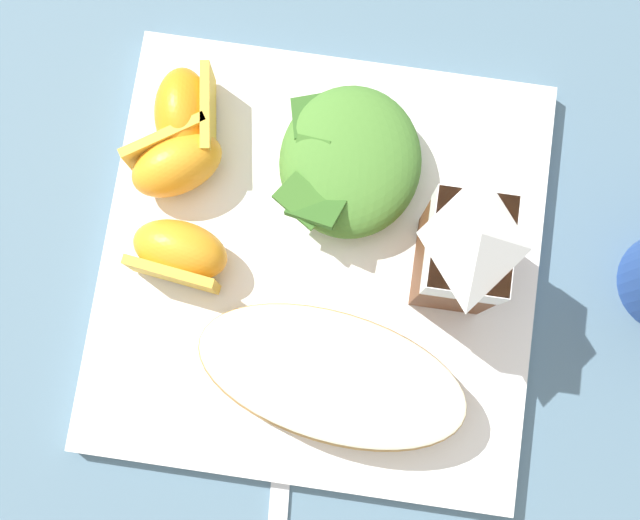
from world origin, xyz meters
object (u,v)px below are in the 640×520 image
at_px(white_plate, 320,264).
at_px(milk_carton, 464,251).
at_px(green_salad_pile, 349,162).
at_px(orange_wedge_middle, 176,162).
at_px(orange_wedge_front, 186,113).
at_px(cheesy_pizza_bread, 332,376).
at_px(orange_wedge_rear, 179,253).

bearing_deg(white_plate, milk_carton, 96.36).
height_order(green_salad_pile, orange_wedge_middle, green_salad_pile).
relative_size(green_salad_pile, orange_wedge_front, 1.55).
xyz_separation_m(green_salad_pile, orange_wedge_front, (-0.02, -0.11, -0.00)).
distance_m(white_plate, cheesy_pizza_bread, 0.08).
distance_m(white_plate, milk_carton, 0.11).
bearing_deg(white_plate, orange_wedge_middle, -115.55).
bearing_deg(cheesy_pizza_bread, green_salad_pile, -176.62).
xyz_separation_m(orange_wedge_front, orange_wedge_middle, (0.03, -0.00, 0.00)).
bearing_deg(milk_carton, orange_wedge_rear, -83.63).
bearing_deg(orange_wedge_rear, orange_wedge_middle, -167.90).
bearing_deg(orange_wedge_front, milk_carton, 68.48).
relative_size(orange_wedge_front, orange_wedge_middle, 0.93).
distance_m(milk_carton, orange_wedge_middle, 0.19).
height_order(cheesy_pizza_bread, orange_wedge_rear, orange_wedge_rear).
distance_m(milk_carton, orange_wedge_rear, 0.17).
bearing_deg(orange_wedge_middle, orange_wedge_rear, 12.10).
relative_size(cheesy_pizza_bread, orange_wedge_front, 2.75).
bearing_deg(orange_wedge_front, cheesy_pizza_bread, 37.43).
bearing_deg(white_plate, orange_wedge_front, -129.18).
bearing_deg(white_plate, orange_wedge_rear, -83.61).
relative_size(white_plate, cheesy_pizza_bread, 1.56).
distance_m(milk_carton, orange_wedge_front, 0.20).
height_order(white_plate, green_salad_pile, green_salad_pile).
bearing_deg(green_salad_pile, cheesy_pizza_bread, 3.38).
bearing_deg(orange_wedge_middle, cheesy_pizza_bread, 44.51).
bearing_deg(orange_wedge_front, green_salad_pile, 81.24).
bearing_deg(milk_carton, white_plate, -83.64).
xyz_separation_m(white_plate, cheesy_pizza_bread, (0.07, 0.02, 0.03)).
bearing_deg(orange_wedge_front, orange_wedge_rear, 7.25).
distance_m(cheesy_pizza_bread, milk_carton, 0.11).
bearing_deg(green_salad_pile, milk_carton, 53.00).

